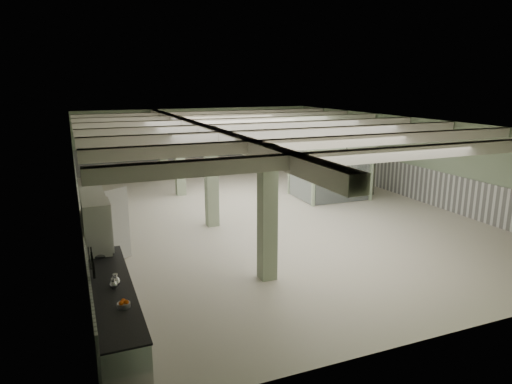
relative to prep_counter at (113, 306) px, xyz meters
name	(u,v)px	position (x,y,z in m)	size (l,w,h in m)	color
floor	(264,211)	(6.54, 7.00, -0.46)	(20.00, 20.00, 0.00)	silver
ceiling	(265,122)	(6.54, 7.00, 3.14)	(14.00, 20.00, 0.02)	beige
wall_back	(198,139)	(6.54, 17.00, 1.34)	(14.00, 0.02, 3.60)	#97AE8B
wall_front	(461,252)	(6.54, -3.00, 1.34)	(14.00, 0.02, 3.60)	#97AE8B
wall_left	(76,182)	(-0.46, 7.00, 1.34)	(0.02, 20.00, 3.60)	#97AE8B
wall_right	(406,157)	(13.54, 7.00, 1.34)	(0.02, 20.00, 3.60)	#97AE8B
wainscot_left	(80,211)	(-0.44, 7.00, 0.29)	(0.05, 19.90, 1.50)	white
wainscot_right	(403,179)	(13.51, 7.00, 0.29)	(0.05, 19.90, 1.50)	white
wainscot_back	(199,156)	(6.54, 16.97, 0.29)	(13.90, 0.05, 1.50)	white
girder	(203,130)	(4.04, 7.00, 2.92)	(0.45, 19.90, 0.40)	white
beam_a	(387,154)	(6.54, -0.50, 2.96)	(13.90, 0.35, 0.32)	white
beam_b	(333,142)	(6.54, 2.00, 2.96)	(13.90, 0.35, 0.32)	white
beam_c	(294,133)	(6.54, 4.50, 2.96)	(13.90, 0.35, 0.32)	white
beam_d	(265,127)	(6.54, 7.00, 2.96)	(13.90, 0.35, 0.32)	white
beam_e	(242,122)	(6.54, 9.50, 2.96)	(13.90, 0.35, 0.32)	white
beam_f	(224,117)	(6.54, 12.00, 2.96)	(13.90, 0.35, 0.32)	white
beam_g	(209,114)	(6.54, 14.50, 2.96)	(13.90, 0.35, 0.32)	white
column_a	(267,213)	(4.04, 1.00, 1.34)	(0.42, 0.42, 3.60)	#99A988
column_b	(211,177)	(4.04, 6.00, 1.34)	(0.42, 0.42, 3.60)	#99A988
column_c	(180,156)	(4.04, 11.00, 1.34)	(0.42, 0.42, 3.60)	#99A988
column_d	(163,145)	(4.04, 15.00, 1.34)	(0.42, 0.42, 3.60)	#99A988
hook_rail	(89,257)	(-0.39, -0.60, 1.39)	(0.02, 0.02, 1.20)	black
pendant_front	(347,154)	(7.04, 2.00, 2.59)	(0.44, 0.44, 0.22)	#304030
pendant_mid	(271,134)	(7.04, 7.50, 2.59)	(0.44, 0.44, 0.22)	#304030
pendant_back	(230,124)	(7.04, 12.50, 2.59)	(0.44, 0.44, 0.22)	#304030
prep_counter	(113,306)	(0.00, 0.00, 0.00)	(0.87, 5.00, 0.91)	silver
pitcher_near	(113,284)	(0.04, -0.13, 0.56)	(0.16, 0.19, 0.24)	silver
pitcher_far	(115,280)	(0.09, -0.02, 0.58)	(0.20, 0.23, 0.29)	silver
veg_colander	(99,252)	(-0.11, 1.98, 0.55)	(0.48, 0.48, 0.22)	#444348
orange_bowl	(124,305)	(0.14, -1.04, 0.48)	(0.25, 0.25, 0.09)	#B2B2B7
skillet_near	(94,270)	(-0.34, -0.73, 1.17)	(0.32, 0.32, 0.04)	black
skillet_far	(92,260)	(-0.34, -0.15, 1.17)	(0.29, 0.29, 0.04)	black
walkin_cooler	(97,235)	(-0.08, 3.00, 0.66)	(1.16, 2.45, 2.25)	silver
guard_booth	(330,160)	(10.19, 8.05, 1.24)	(3.17, 2.70, 2.49)	#B0C79F
filing_cabinet	(366,178)	(12.12, 7.92, 0.28)	(0.48, 0.68, 1.47)	#616352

